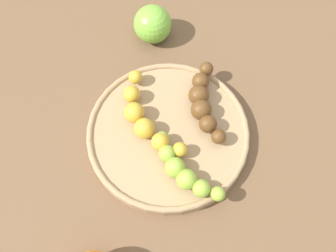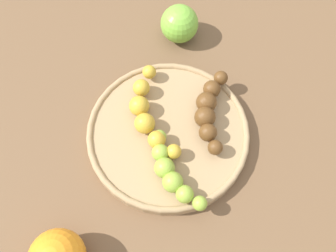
{
  "view_description": "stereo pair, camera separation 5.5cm",
  "coord_description": "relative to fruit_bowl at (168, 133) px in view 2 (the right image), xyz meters",
  "views": [
    {
      "loc": [
        0.21,
        0.1,
        0.54
      ],
      "look_at": [
        0.0,
        0.0,
        0.04
      ],
      "focal_mm": 38.76,
      "sensor_mm": 36.0,
      "label": 1
    },
    {
      "loc": [
        0.19,
        0.15,
        0.54
      ],
      "look_at": [
        0.0,
        0.0,
        0.04
      ],
      "focal_mm": 38.76,
      "sensor_mm": 36.0,
      "label": 2
    }
  ],
  "objects": [
    {
      "name": "apple_green",
      "position": [
        -0.17,
        -0.11,
        0.02
      ],
      "size": [
        0.07,
        0.07,
        0.07
      ],
      "primitive_type": "sphere",
      "color": "#72B238",
      "rests_on": "ground_plane"
    },
    {
      "name": "fruit_bowl",
      "position": [
        0.0,
        0.0,
        0.0
      ],
      "size": [
        0.26,
        0.26,
        0.02
      ],
      "color": "#A08259",
      "rests_on": "ground_plane"
    },
    {
      "name": "banana_green",
      "position": [
        0.05,
        0.05,
        0.02
      ],
      "size": [
        0.07,
        0.13,
        0.03
      ],
      "rotation": [
        0.0,
        0.0,
        5.89
      ],
      "color": "#8CAD38",
      "rests_on": "fruit_bowl"
    },
    {
      "name": "banana_overripe",
      "position": [
        -0.06,
        0.03,
        0.02
      ],
      "size": [
        0.13,
        0.09,
        0.03
      ],
      "rotation": [
        0.0,
        0.0,
        5.26
      ],
      "color": "#593819",
      "rests_on": "fruit_bowl"
    },
    {
      "name": "banana_spotted",
      "position": [
        0.0,
        -0.04,
        0.02
      ],
      "size": [
        0.11,
        0.14,
        0.03
      ],
      "rotation": [
        0.0,
        0.0,
        5.66
      ],
      "color": "gold",
      "rests_on": "fruit_bowl"
    },
    {
      "name": "ground_plane",
      "position": [
        0.0,
        0.0,
        -0.01
      ],
      "size": [
        2.4,
        2.4,
        0.0
      ],
      "primitive_type": "plane",
      "color": "brown"
    }
  ]
}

